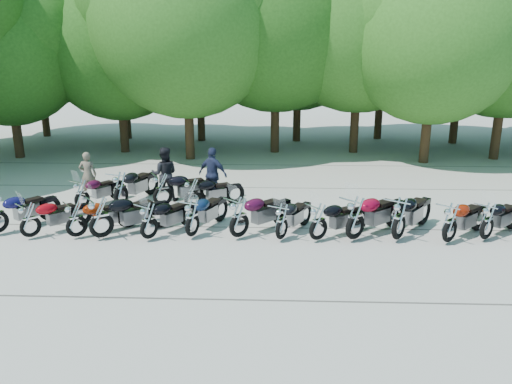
{
  "coord_description": "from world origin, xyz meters",
  "views": [
    {
      "loc": [
        0.53,
        -12.48,
        5.06
      ],
      "look_at": [
        0.0,
        1.5,
        1.1
      ],
      "focal_mm": 35.0,
      "sensor_mm": 36.0,
      "label": 1
    }
  ],
  "objects_px": {
    "motorcycle_14": "(81,193)",
    "motorcycle_15": "(120,188)",
    "motorcycle_10": "(399,217)",
    "motorcycle_11": "(450,222)",
    "motorcycle_2": "(76,218)",
    "motorcycle_3": "(101,216)",
    "motorcycle_16": "(162,189)",
    "motorcycle_1": "(30,219)",
    "motorcycle_4": "(149,220)",
    "rider_0": "(88,175)",
    "motorcycle_5": "(192,217)",
    "rider_1": "(165,174)",
    "motorcycle_12": "(488,220)",
    "motorcycle_17": "(193,193)",
    "rider_2": "(213,174)",
    "motorcycle_6": "(239,216)",
    "motorcycle_7": "(282,220)",
    "motorcycle_8": "(319,221)",
    "motorcycle_9": "(356,217)"
  },
  "relations": [
    {
      "from": "rider_1",
      "to": "motorcycle_7",
      "type": "bearing_deg",
      "value": 131.55
    },
    {
      "from": "motorcycle_14",
      "to": "motorcycle_15",
      "type": "relative_size",
      "value": 0.83
    },
    {
      "from": "motorcycle_14",
      "to": "rider_1",
      "type": "relative_size",
      "value": 1.07
    },
    {
      "from": "rider_1",
      "to": "motorcycle_10",
      "type": "bearing_deg",
      "value": 147.59
    },
    {
      "from": "motorcycle_11",
      "to": "motorcycle_17",
      "type": "xyz_separation_m",
      "value": [
        -7.41,
        2.74,
        -0.05
      ]
    },
    {
      "from": "motorcycle_9",
      "to": "rider_2",
      "type": "xyz_separation_m",
      "value": [
        -4.36,
        3.76,
        0.23
      ]
    },
    {
      "from": "motorcycle_11",
      "to": "motorcycle_12",
      "type": "height_order",
      "value": "motorcycle_11"
    },
    {
      "from": "motorcycle_17",
      "to": "rider_2",
      "type": "relative_size",
      "value": 1.13
    },
    {
      "from": "motorcycle_9",
      "to": "motorcycle_4",
      "type": "bearing_deg",
      "value": 49.7
    },
    {
      "from": "motorcycle_4",
      "to": "rider_1",
      "type": "height_order",
      "value": "rider_1"
    },
    {
      "from": "motorcycle_6",
      "to": "rider_2",
      "type": "height_order",
      "value": "rider_2"
    },
    {
      "from": "motorcycle_3",
      "to": "motorcycle_4",
      "type": "relative_size",
      "value": 1.14
    },
    {
      "from": "motorcycle_1",
      "to": "motorcycle_14",
      "type": "height_order",
      "value": "motorcycle_1"
    },
    {
      "from": "motorcycle_15",
      "to": "motorcycle_6",
      "type": "bearing_deg",
      "value": 166.92
    },
    {
      "from": "motorcycle_16",
      "to": "rider_1",
      "type": "xyz_separation_m",
      "value": [
        -0.1,
        0.86,
        0.29
      ]
    },
    {
      "from": "motorcycle_3",
      "to": "rider_1",
      "type": "height_order",
      "value": "rider_1"
    },
    {
      "from": "motorcycle_17",
      "to": "rider_2",
      "type": "bearing_deg",
      "value": -55.58
    },
    {
      "from": "motorcycle_3",
      "to": "motorcycle_4",
      "type": "bearing_deg",
      "value": -127.64
    },
    {
      "from": "motorcycle_16",
      "to": "motorcycle_11",
      "type": "bearing_deg",
      "value": -138.61
    },
    {
      "from": "motorcycle_17",
      "to": "motorcycle_6",
      "type": "bearing_deg",
      "value": -176.94
    },
    {
      "from": "motorcycle_10",
      "to": "motorcycle_11",
      "type": "bearing_deg",
      "value": -149.12
    },
    {
      "from": "motorcycle_4",
      "to": "rider_0",
      "type": "height_order",
      "value": "rider_0"
    },
    {
      "from": "motorcycle_8",
      "to": "motorcycle_10",
      "type": "bearing_deg",
      "value": -124.02
    },
    {
      "from": "motorcycle_7",
      "to": "motorcycle_4",
      "type": "bearing_deg",
      "value": 29.79
    },
    {
      "from": "motorcycle_4",
      "to": "rider_1",
      "type": "relative_size",
      "value": 1.12
    },
    {
      "from": "rider_1",
      "to": "rider_0",
      "type": "bearing_deg",
      "value": -11.51
    },
    {
      "from": "motorcycle_1",
      "to": "motorcycle_10",
      "type": "bearing_deg",
      "value": -136.6
    },
    {
      "from": "rider_0",
      "to": "motorcycle_16",
      "type": "bearing_deg",
      "value": 150.13
    },
    {
      "from": "motorcycle_3",
      "to": "rider_1",
      "type": "relative_size",
      "value": 1.28
    },
    {
      "from": "motorcycle_11",
      "to": "motorcycle_17",
      "type": "relative_size",
      "value": 1.08
    },
    {
      "from": "motorcycle_12",
      "to": "motorcycle_16",
      "type": "relative_size",
      "value": 0.93
    },
    {
      "from": "motorcycle_11",
      "to": "rider_2",
      "type": "bearing_deg",
      "value": 17.77
    },
    {
      "from": "motorcycle_10",
      "to": "motorcycle_16",
      "type": "xyz_separation_m",
      "value": [
        -7.13,
        2.82,
        -0.04
      ]
    },
    {
      "from": "motorcycle_14",
      "to": "motorcycle_5",
      "type": "bearing_deg",
      "value": -178.68
    },
    {
      "from": "motorcycle_12",
      "to": "rider_0",
      "type": "bearing_deg",
      "value": 31.16
    },
    {
      "from": "motorcycle_5",
      "to": "motorcycle_16",
      "type": "bearing_deg",
      "value": -39.58
    },
    {
      "from": "motorcycle_4",
      "to": "motorcycle_5",
      "type": "height_order",
      "value": "motorcycle_5"
    },
    {
      "from": "motorcycle_1",
      "to": "motorcycle_12",
      "type": "xyz_separation_m",
      "value": [
        12.61,
        0.3,
        0.03
      ]
    },
    {
      "from": "motorcycle_8",
      "to": "motorcycle_11",
      "type": "distance_m",
      "value": 3.53
    },
    {
      "from": "motorcycle_2",
      "to": "motorcycle_3",
      "type": "bearing_deg",
      "value": -134.66
    },
    {
      "from": "motorcycle_12",
      "to": "motorcycle_14",
      "type": "height_order",
      "value": "motorcycle_12"
    },
    {
      "from": "motorcycle_3",
      "to": "motorcycle_5",
      "type": "height_order",
      "value": "motorcycle_3"
    },
    {
      "from": "motorcycle_11",
      "to": "rider_1",
      "type": "relative_size",
      "value": 1.21
    },
    {
      "from": "motorcycle_7",
      "to": "motorcycle_11",
      "type": "xyz_separation_m",
      "value": [
        4.53,
        -0.06,
        0.05
      ]
    },
    {
      "from": "motorcycle_5",
      "to": "motorcycle_14",
      "type": "bearing_deg",
      "value": -8.37
    },
    {
      "from": "motorcycle_5",
      "to": "motorcycle_6",
      "type": "height_order",
      "value": "motorcycle_6"
    },
    {
      "from": "motorcycle_16",
      "to": "motorcycle_14",
      "type": "bearing_deg",
      "value": 67.26
    },
    {
      "from": "motorcycle_15",
      "to": "rider_1",
      "type": "xyz_separation_m",
      "value": [
        1.28,
        0.95,
        0.26
      ]
    },
    {
      "from": "motorcycle_1",
      "to": "motorcycle_14",
      "type": "xyz_separation_m",
      "value": [
        0.43,
        2.71,
        -0.01
      ]
    },
    {
      "from": "motorcycle_7",
      "to": "rider_0",
      "type": "height_order",
      "value": "rider_0"
    }
  ]
}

